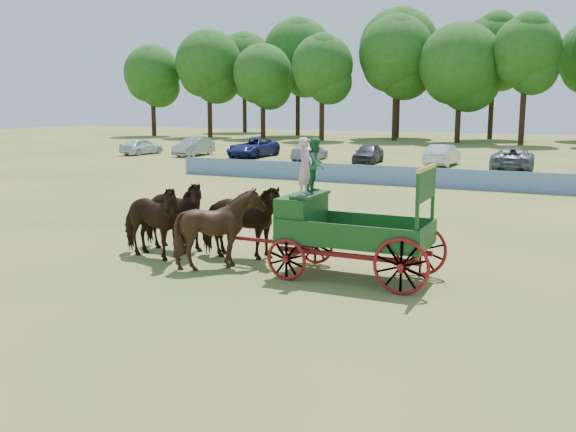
% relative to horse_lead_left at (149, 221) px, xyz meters
% --- Properties ---
extents(ground, '(160.00, 160.00, 0.00)m').
position_rel_horse_lead_left_xyz_m(ground, '(2.10, 1.35, -1.11)').
color(ground, '#A18548').
rests_on(ground, ground).
extents(horse_lead_left, '(2.78, 1.60, 2.22)m').
position_rel_horse_lead_left_xyz_m(horse_lead_left, '(0.00, 0.00, 0.00)').
color(horse_lead_left, black).
rests_on(horse_lead_left, ground).
extents(horse_lead_right, '(2.69, 1.35, 2.22)m').
position_rel_horse_lead_left_xyz_m(horse_lead_right, '(0.00, 1.10, 0.00)').
color(horse_lead_right, black).
rests_on(horse_lead_right, ground).
extents(horse_wheel_left, '(2.07, 1.86, 2.22)m').
position_rel_horse_lead_left_xyz_m(horse_wheel_left, '(2.40, 0.00, 0.00)').
color(horse_wheel_left, black).
rests_on(horse_wheel_left, ground).
extents(horse_wheel_right, '(2.79, 1.62, 2.22)m').
position_rel_horse_lead_left_xyz_m(horse_wheel_right, '(2.40, 1.10, 0.00)').
color(horse_wheel_right, black).
rests_on(horse_wheel_right, ground).
extents(farm_dray, '(5.99, 2.00, 3.63)m').
position_rel_horse_lead_left_xyz_m(farm_dray, '(5.38, 0.57, 0.47)').
color(farm_dray, maroon).
rests_on(farm_dray, ground).
extents(sponsor_banner, '(26.00, 0.08, 1.05)m').
position_rel_horse_lead_left_xyz_m(sponsor_banner, '(1.10, 19.35, -0.58)').
color(sponsor_banner, '#1B4596').
rests_on(sponsor_banner, ground).
extents(parked_cars, '(43.04, 7.80, 1.59)m').
position_rel_horse_lead_left_xyz_m(parked_cars, '(-3.15, 31.13, -0.36)').
color(parked_cars, silver).
rests_on(parked_cars, ground).
extents(treeline, '(91.03, 23.63, 16.08)m').
position_rel_horse_lead_left_xyz_m(treeline, '(-4.51, 61.49, 8.54)').
color(treeline, '#382314').
rests_on(treeline, ground).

